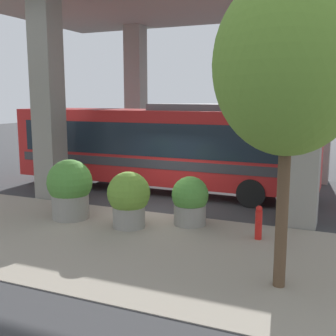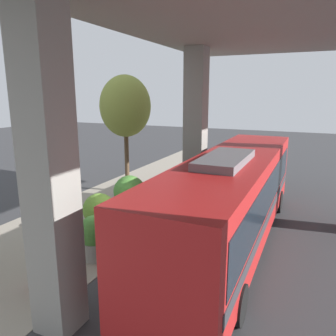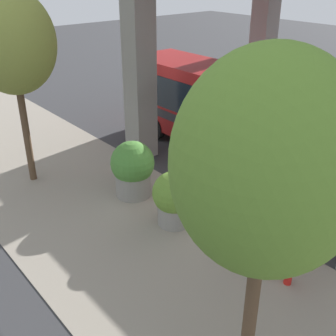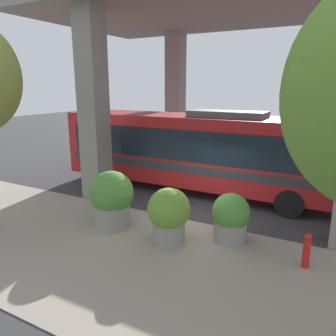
# 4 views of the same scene
# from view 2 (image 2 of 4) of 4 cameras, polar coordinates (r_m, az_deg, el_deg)

# --- Properties ---
(ground_plane) EXTENTS (80.00, 80.00, 0.00)m
(ground_plane) POSITION_cam_2_polar(r_m,az_deg,el_deg) (12.36, -5.15, -12.90)
(ground_plane) COLOR #38383A
(ground_plane) RESTS_ON ground
(sidewalk_strip) EXTENTS (6.00, 40.00, 0.02)m
(sidewalk_strip) POSITION_cam_2_polar(r_m,az_deg,el_deg) (13.97, -16.10, -10.19)
(sidewalk_strip) COLOR gray
(sidewalk_strip) RESTS_ON ground
(overpass) EXTENTS (9.40, 17.12, 7.94)m
(overpass) POSITION_cam_2_polar(r_m,az_deg,el_deg) (9.88, 16.12, 21.11)
(overpass) COLOR gray
(overpass) RESTS_ON ground
(bus) EXTENTS (2.60, 12.24, 3.51)m
(bus) POSITION_cam_2_polar(r_m,az_deg,el_deg) (11.66, 11.20, -4.61)
(bus) COLOR #B21E1E
(bus) RESTS_ON ground
(fire_hydrant) EXTENTS (0.39, 0.19, 0.94)m
(fire_hydrant) POSITION_cam_2_polar(r_m,az_deg,el_deg) (10.35, -22.47, -16.35)
(fire_hydrant) COLOR red
(fire_hydrant) RESTS_ON ground
(planter_front) EXTENTS (1.25, 1.25, 1.66)m
(planter_front) POSITION_cam_2_polar(r_m,az_deg,el_deg) (12.92, -11.85, -7.77)
(planter_front) COLOR gray
(planter_front) RESTS_ON ground
(planter_middle) EXTENTS (1.40, 1.40, 1.88)m
(planter_middle) POSITION_cam_2_polar(r_m,az_deg,el_deg) (14.50, -6.69, -4.87)
(planter_middle) COLOR gray
(planter_middle) RESTS_ON ground
(planter_back) EXTENTS (1.10, 1.10, 1.47)m
(planter_back) POSITION_cam_2_polar(r_m,az_deg,el_deg) (11.30, -12.58, -11.62)
(planter_back) COLOR gray
(planter_back) RESTS_ON ground
(street_tree_near) EXTENTS (2.68, 2.68, 6.32)m
(street_tree_near) POSITION_cam_2_polar(r_m,az_deg,el_deg) (17.62, -7.44, 10.56)
(street_tree_near) COLOR brown
(street_tree_near) RESTS_ON ground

